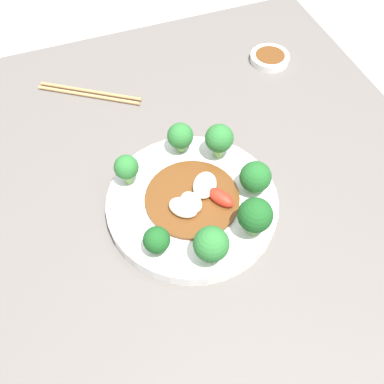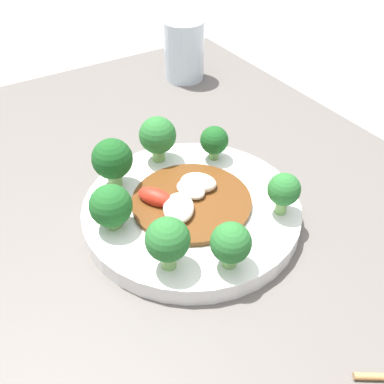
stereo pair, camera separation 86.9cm
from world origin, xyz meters
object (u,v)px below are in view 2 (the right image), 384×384
(plate, at_px, (192,211))
(drinking_glass, at_px, (184,50))
(broccoli_northeast, at_px, (284,190))
(broccoli_west, at_px, (158,136))
(broccoli_southwest, at_px, (112,160))
(broccoli_southeast, at_px, (168,240))
(broccoli_east, at_px, (231,243))
(broccoli_south, at_px, (111,206))
(stirfry_center, at_px, (188,199))
(broccoli_northwest, at_px, (214,141))

(plate, xyz_separation_m, drinking_glass, (-0.36, 0.21, 0.05))
(plate, distance_m, broccoli_northeast, 0.12)
(broccoli_west, relative_size, drinking_glass, 0.59)
(broccoli_northeast, xyz_separation_m, drinking_glass, (-0.43, 0.12, -0.00))
(broccoli_southwest, xyz_separation_m, drinking_glass, (-0.27, 0.27, -0.01))
(broccoli_southeast, bearing_deg, broccoli_northeast, 90.78)
(broccoli_east, xyz_separation_m, broccoli_south, (-0.12, -0.08, -0.00))
(plate, bearing_deg, stirfry_center, -130.21)
(stirfry_center, xyz_separation_m, drinking_glass, (-0.36, 0.21, 0.03))
(plate, bearing_deg, broccoli_southeast, -45.92)
(drinking_glass, bearing_deg, broccoli_northeast, -15.62)
(plate, height_order, broccoli_southwest, broccoli_southwest)
(drinking_glass, bearing_deg, broccoli_southwest, -44.97)
(broccoli_east, xyz_separation_m, broccoli_northeast, (-0.04, 0.10, 0.00))
(broccoli_east, height_order, broccoli_southwest, broccoli_southwest)
(broccoli_west, bearing_deg, broccoli_northwest, 60.38)
(broccoli_east, height_order, drinking_glass, drinking_glass)
(broccoli_west, bearing_deg, broccoli_south, -50.66)
(plate, distance_m, broccoli_east, 0.12)
(broccoli_east, bearing_deg, broccoli_southwest, -166.25)
(broccoli_east, xyz_separation_m, broccoli_west, (-0.22, 0.03, 0.01))
(broccoli_northwest, bearing_deg, broccoli_east, -29.24)
(broccoli_west, bearing_deg, broccoli_southwest, -74.68)
(drinking_glass, bearing_deg, broccoli_west, -37.76)
(stirfry_center, height_order, drinking_glass, drinking_glass)
(broccoli_northwest, distance_m, broccoli_southeast, 0.21)
(broccoli_east, bearing_deg, broccoli_west, 172.06)
(plate, relative_size, drinking_glass, 2.44)
(broccoli_southwest, xyz_separation_m, broccoli_southeast, (0.16, -0.01, -0.00))
(plate, height_order, broccoli_northwest, broccoli_northwest)
(stirfry_center, bearing_deg, broccoli_southeast, -42.91)
(broccoli_northeast, relative_size, broccoli_south, 0.98)
(broccoli_northeast, bearing_deg, broccoli_east, -70.95)
(plate, bearing_deg, broccoli_south, -98.95)
(broccoli_east, distance_m, broccoli_west, 0.22)
(broccoli_southwest, xyz_separation_m, broccoli_northeast, (0.16, 0.15, -0.01))
(broccoli_southwest, height_order, broccoli_south, broccoli_southwest)
(broccoli_northeast, height_order, stirfry_center, broccoli_northeast)
(broccoli_southeast, relative_size, broccoli_west, 0.97)
(broccoli_south, bearing_deg, stirfry_center, 82.74)
(plate, relative_size, broccoli_west, 4.16)
(broccoli_northwest, distance_m, stirfry_center, 0.11)
(broccoli_east, distance_m, broccoli_south, 0.15)
(plate, distance_m, broccoli_southwest, 0.12)
(broccoli_south, distance_m, broccoli_west, 0.15)
(broccoli_northwest, xyz_separation_m, broccoli_south, (0.05, -0.18, 0.00))
(plate, height_order, broccoli_south, broccoli_south)
(broccoli_northwest, relative_size, drinking_glass, 0.45)
(broccoli_east, bearing_deg, broccoli_northwest, 150.76)
(broccoli_south, relative_size, drinking_glass, 0.51)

